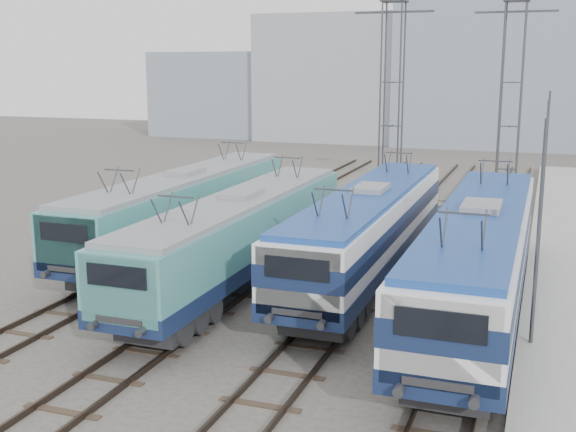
{
  "coord_description": "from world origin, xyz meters",
  "views": [
    {
      "loc": [
        8.66,
        -19.67,
        8.46
      ],
      "look_at": [
        -0.96,
        7.0,
        2.52
      ],
      "focal_mm": 45.0,
      "sensor_mm": 36.0,
      "label": 1
    }
  ],
  "objects_px": {
    "catenary_tower_west": "(392,97)",
    "mast_rear": "(546,150)",
    "catenary_tower_east": "(511,98)",
    "mast_front": "(538,239)",
    "locomotive_far_left": "(184,205)",
    "locomotive_center_left": "(240,232)",
    "locomotive_far_right": "(479,252)",
    "mast_mid": "(543,179)",
    "locomotive_center_right": "(369,225)"
  },
  "relations": [
    {
      "from": "locomotive_far_left",
      "to": "mast_rear",
      "type": "bearing_deg",
      "value": 47.85
    },
    {
      "from": "locomotive_center_right",
      "to": "mast_rear",
      "type": "height_order",
      "value": "mast_rear"
    },
    {
      "from": "locomotive_far_left",
      "to": "locomotive_far_right",
      "type": "xyz_separation_m",
      "value": [
        13.5,
        -4.62,
        0.15
      ]
    },
    {
      "from": "locomotive_center_left",
      "to": "locomotive_center_right",
      "type": "height_order",
      "value": "locomotive_center_right"
    },
    {
      "from": "locomotive_center_left",
      "to": "locomotive_far_left",
      "type": "bearing_deg",
      "value": 138.87
    },
    {
      "from": "locomotive_center_right",
      "to": "catenary_tower_west",
      "type": "relative_size",
      "value": 1.48
    },
    {
      "from": "locomotive_far_right",
      "to": "locomotive_center_right",
      "type": "bearing_deg",
      "value": 145.07
    },
    {
      "from": "locomotive_far_right",
      "to": "catenary_tower_west",
      "type": "relative_size",
      "value": 1.54
    },
    {
      "from": "catenary_tower_east",
      "to": "locomotive_far_right",
      "type": "bearing_deg",
      "value": -89.27
    },
    {
      "from": "locomotive_center_left",
      "to": "catenary_tower_east",
      "type": "bearing_deg",
      "value": 65.15
    },
    {
      "from": "catenary_tower_west",
      "to": "mast_front",
      "type": "height_order",
      "value": "catenary_tower_west"
    },
    {
      "from": "locomotive_center_left",
      "to": "mast_mid",
      "type": "distance_m",
      "value": 14.09
    },
    {
      "from": "locomotive_center_left",
      "to": "locomotive_center_right",
      "type": "distance_m",
      "value": 5.12
    },
    {
      "from": "locomotive_far_left",
      "to": "locomotive_center_left",
      "type": "relative_size",
      "value": 1.03
    },
    {
      "from": "locomotive_far_left",
      "to": "catenary_tower_east",
      "type": "bearing_deg",
      "value": 48.47
    },
    {
      "from": "locomotive_far_right",
      "to": "mast_front",
      "type": "distance_m",
      "value": 3.25
    },
    {
      "from": "locomotive_center_right",
      "to": "mast_mid",
      "type": "xyz_separation_m",
      "value": [
        6.35,
        6.44,
        1.23
      ]
    },
    {
      "from": "locomotive_far_left",
      "to": "catenary_tower_east",
      "type": "distance_m",
      "value": 20.47
    },
    {
      "from": "locomotive_far_right",
      "to": "mast_mid",
      "type": "relative_size",
      "value": 2.64
    },
    {
      "from": "catenary_tower_west",
      "to": "mast_front",
      "type": "bearing_deg",
      "value": -66.73
    },
    {
      "from": "locomotive_center_right",
      "to": "locomotive_far_right",
      "type": "relative_size",
      "value": 0.96
    },
    {
      "from": "catenary_tower_east",
      "to": "mast_front",
      "type": "relative_size",
      "value": 1.71
    },
    {
      "from": "locomotive_far_left",
      "to": "mast_mid",
      "type": "bearing_deg",
      "value": 17.91
    },
    {
      "from": "locomotive_far_left",
      "to": "mast_mid",
      "type": "xyz_separation_m",
      "value": [
        15.35,
        4.96,
        1.29
      ]
    },
    {
      "from": "locomotive_center_left",
      "to": "mast_front",
      "type": "relative_size",
      "value": 2.47
    },
    {
      "from": "mast_front",
      "to": "mast_mid",
      "type": "height_order",
      "value": "same"
    },
    {
      "from": "locomotive_far_left",
      "to": "locomotive_far_right",
      "type": "height_order",
      "value": "locomotive_far_right"
    },
    {
      "from": "catenary_tower_west",
      "to": "locomotive_center_left",
      "type": "bearing_deg",
      "value": -97.59
    },
    {
      "from": "catenary_tower_east",
      "to": "mast_rear",
      "type": "bearing_deg",
      "value": 43.6
    },
    {
      "from": "mast_mid",
      "to": "locomotive_far_left",
      "type": "bearing_deg",
      "value": -162.09
    },
    {
      "from": "mast_mid",
      "to": "locomotive_far_right",
      "type": "bearing_deg",
      "value": -100.92
    },
    {
      "from": "locomotive_center_left",
      "to": "catenary_tower_west",
      "type": "xyz_separation_m",
      "value": [
        2.25,
        16.89,
        4.48
      ]
    },
    {
      "from": "catenary_tower_west",
      "to": "mast_mid",
      "type": "height_order",
      "value": "catenary_tower_west"
    },
    {
      "from": "catenary_tower_west",
      "to": "catenary_tower_east",
      "type": "xyz_separation_m",
      "value": [
        6.5,
        2.0,
        0.0
      ]
    },
    {
      "from": "locomotive_far_left",
      "to": "mast_mid",
      "type": "distance_m",
      "value": 16.18
    },
    {
      "from": "catenary_tower_west",
      "to": "mast_front",
      "type": "distance_m",
      "value": 22.0
    },
    {
      "from": "locomotive_far_left",
      "to": "mast_rear",
      "type": "height_order",
      "value": "mast_rear"
    },
    {
      "from": "locomotive_far_left",
      "to": "locomotive_center_left",
      "type": "xyz_separation_m",
      "value": [
        4.5,
        -3.93,
        -0.05
      ]
    },
    {
      "from": "catenary_tower_west",
      "to": "mast_rear",
      "type": "height_order",
      "value": "catenary_tower_west"
    },
    {
      "from": "catenary_tower_east",
      "to": "mast_front",
      "type": "bearing_deg",
      "value": -84.55
    },
    {
      "from": "locomotive_center_right",
      "to": "mast_front",
      "type": "distance_m",
      "value": 8.53
    },
    {
      "from": "locomotive_far_right",
      "to": "locomotive_center_left",
      "type": "bearing_deg",
      "value": 175.59
    },
    {
      "from": "mast_mid",
      "to": "mast_rear",
      "type": "bearing_deg",
      "value": 90.0
    },
    {
      "from": "locomotive_far_right",
      "to": "mast_rear",
      "type": "bearing_deg",
      "value": 85.1
    },
    {
      "from": "locomotive_far_right",
      "to": "mast_mid",
      "type": "bearing_deg",
      "value": 79.08
    },
    {
      "from": "locomotive_center_left",
      "to": "locomotive_center_right",
      "type": "relative_size",
      "value": 0.97
    },
    {
      "from": "mast_mid",
      "to": "mast_front",
      "type": "bearing_deg",
      "value": -90.0
    },
    {
      "from": "catenary_tower_east",
      "to": "mast_mid",
      "type": "xyz_separation_m",
      "value": [
        2.1,
        -10.0,
        -3.14
      ]
    },
    {
      "from": "mast_front",
      "to": "catenary_tower_west",
      "type": "bearing_deg",
      "value": 113.27
    },
    {
      "from": "mast_mid",
      "to": "catenary_tower_west",
      "type": "bearing_deg",
      "value": 137.07
    }
  ]
}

